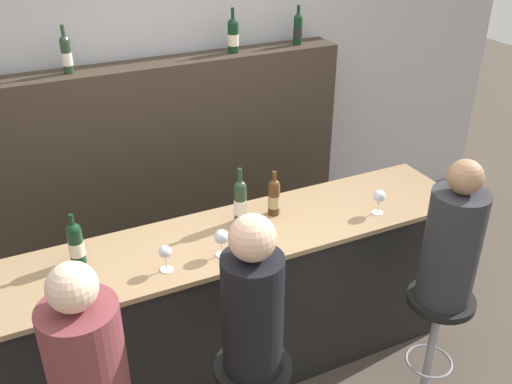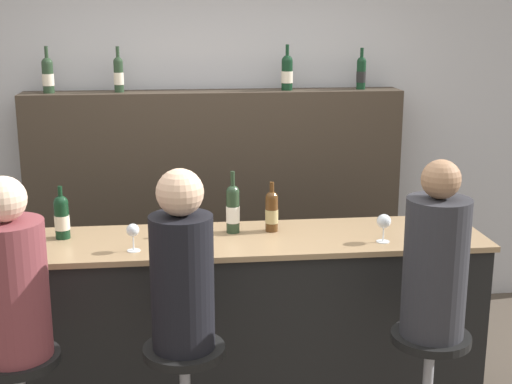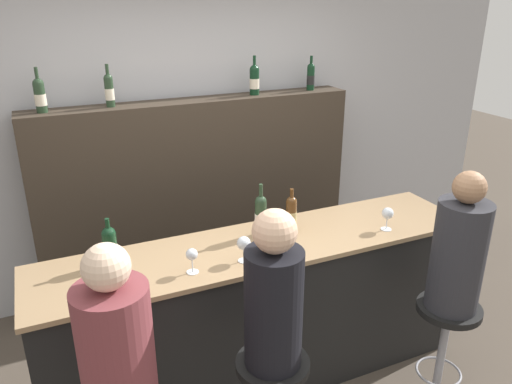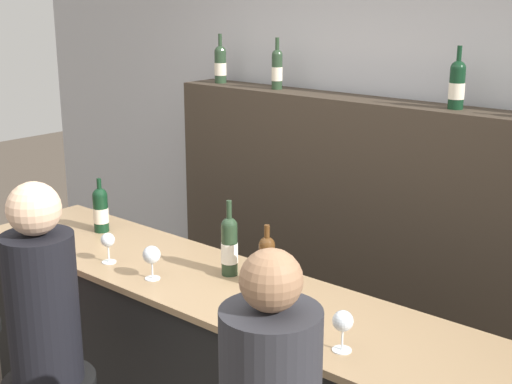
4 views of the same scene
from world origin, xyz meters
name	(u,v)px [view 3 (image 3 of 4)]	position (x,y,z in m)	size (l,w,h in m)	color
wall_back	(189,140)	(0.00, 1.78, 1.30)	(6.40, 0.05, 2.60)	#B2B2B7
bar_counter	(263,313)	(0.00, 0.29, 0.51)	(2.79, 0.62, 1.02)	black
back_bar_cabinet	(200,199)	(0.00, 1.55, 0.84)	(2.61, 0.28, 1.68)	#382D23
wine_bottle_counter_0	(110,246)	(-0.89, 0.39, 1.14)	(0.08, 0.08, 0.29)	black
wine_bottle_counter_1	(261,215)	(0.03, 0.39, 1.16)	(0.08, 0.08, 0.35)	#233823
wine_bottle_counter_2	(291,213)	(0.25, 0.39, 1.14)	(0.07, 0.07, 0.28)	#4C2D14
wine_bottle_backbar_0	(40,95)	(-1.11, 1.55, 1.80)	(0.08, 0.08, 0.31)	#233823
wine_bottle_backbar_1	(109,90)	(-0.64, 1.55, 1.80)	(0.07, 0.07, 0.31)	#233823
wine_bottle_backbar_2	(254,79)	(0.51, 1.55, 1.80)	(0.08, 0.08, 0.31)	black
wine_bottle_backbar_3	(311,76)	(1.03, 1.55, 1.80)	(0.07, 0.07, 0.29)	black
wine_glass_0	(192,256)	(-0.50, 0.13, 1.13)	(0.07, 0.07, 0.14)	silver
wine_glass_1	(244,244)	(-0.19, 0.13, 1.13)	(0.08, 0.08, 0.15)	silver
wine_glass_2	(388,214)	(0.81, 0.13, 1.13)	(0.08, 0.08, 0.15)	silver
guest_seated_left	(116,343)	(-1.00, -0.38, 1.08)	(0.32, 0.32, 0.81)	brown
guest_seated_middle	(274,298)	(-0.26, -0.38, 1.10)	(0.28, 0.28, 0.83)	black
bar_stool_right	(446,328)	(0.90, -0.38, 0.57)	(0.38, 0.38, 0.73)	gray
guest_seated_right	(459,251)	(0.90, -0.38, 1.10)	(0.30, 0.30, 0.84)	#28282D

